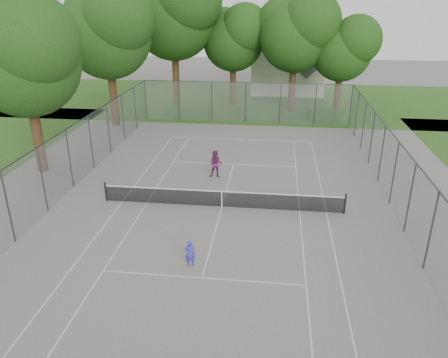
# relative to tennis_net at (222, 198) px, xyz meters

# --- Properties ---
(ground) EXTENTS (120.00, 120.00, 0.00)m
(ground) POSITION_rel_tennis_net_xyz_m (0.00, 0.00, -0.51)
(ground) COLOR #64625F
(ground) RESTS_ON ground
(grass_far) EXTENTS (60.00, 20.00, 0.00)m
(grass_far) POSITION_rel_tennis_net_xyz_m (0.00, 26.00, -0.51)
(grass_far) COLOR #264D16
(grass_far) RESTS_ON ground
(court_markings) EXTENTS (11.03, 23.83, 0.01)m
(court_markings) POSITION_rel_tennis_net_xyz_m (0.00, 0.00, -0.50)
(court_markings) COLOR beige
(court_markings) RESTS_ON ground
(tennis_net) EXTENTS (12.87, 0.10, 1.10)m
(tennis_net) POSITION_rel_tennis_net_xyz_m (0.00, 0.00, 0.00)
(tennis_net) COLOR black
(tennis_net) RESTS_ON ground
(perimeter_fence) EXTENTS (18.08, 34.08, 3.52)m
(perimeter_fence) POSITION_rel_tennis_net_xyz_m (0.00, 0.00, 1.30)
(perimeter_fence) COLOR #38383D
(perimeter_fence) RESTS_ON ground
(tree_far_left) EXTENTS (9.29, 8.48, 13.35)m
(tree_far_left) POSITION_rel_tennis_net_xyz_m (-7.28, 22.39, 8.67)
(tree_far_left) COLOR #3B2515
(tree_far_left) RESTS_ON ground
(tree_far_midleft) EXTENTS (6.86, 6.26, 9.86)m
(tree_far_midleft) POSITION_rel_tennis_net_xyz_m (-1.73, 23.82, 6.26)
(tree_far_midleft) COLOR #3B2515
(tree_far_midleft) RESTS_ON ground
(tree_far_midright) EXTENTS (7.60, 6.94, 10.92)m
(tree_far_midright) POSITION_rel_tennis_net_xyz_m (4.21, 21.66, 6.99)
(tree_far_midright) COLOR #3B2515
(tree_far_midright) RESTS_ON ground
(tree_far_right) EXTENTS (6.25, 5.70, 8.98)m
(tree_far_right) POSITION_rel_tennis_net_xyz_m (8.45, 21.22, 5.65)
(tree_far_right) COLOR #3B2515
(tree_far_right) RESTS_ON ground
(tree_side_back) EXTENTS (8.17, 7.46, 11.74)m
(tree_side_back) POSITION_rel_tennis_net_xyz_m (-11.03, 14.74, 7.56)
(tree_side_back) COLOR #3B2515
(tree_side_back) RESTS_ON ground
(tree_side_front) EXTENTS (7.45, 6.80, 10.71)m
(tree_side_front) POSITION_rel_tennis_net_xyz_m (-12.03, 3.82, 6.85)
(tree_side_front) COLOR #3B2515
(tree_side_front) RESTS_ON ground
(hedge_left) EXTENTS (3.72, 1.12, 0.93)m
(hedge_left) POSITION_rel_tennis_net_xyz_m (-5.31, 18.36, -0.05)
(hedge_left) COLOR #1F4D19
(hedge_left) RESTS_ON ground
(hedge_mid) EXTENTS (3.41, 0.97, 1.07)m
(hedge_mid) POSITION_rel_tennis_net_xyz_m (1.12, 18.20, 0.02)
(hedge_mid) COLOR #1F4D19
(hedge_mid) RESTS_ON ground
(hedge_right) EXTENTS (3.15, 1.16, 0.95)m
(hedge_right) POSITION_rel_tennis_net_xyz_m (7.34, 18.65, -0.04)
(hedge_right) COLOR #1F4D19
(hedge_right) RESTS_ON ground
(house) EXTENTS (8.03, 6.23, 10.00)m
(house) POSITION_rel_tennis_net_xyz_m (3.79, 30.74, 3.51)
(house) COLOR beige
(house) RESTS_ON ground
(girl_player) EXTENTS (0.46, 0.32, 1.19)m
(girl_player) POSITION_rel_tennis_net_xyz_m (-0.63, -5.58, 0.09)
(girl_player) COLOR #3335C1
(girl_player) RESTS_ON ground
(woman_player) EXTENTS (0.86, 0.68, 1.72)m
(woman_player) POSITION_rel_tennis_net_xyz_m (-0.87, 4.05, 0.35)
(woman_player) COLOR #692359
(woman_player) RESTS_ON ground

